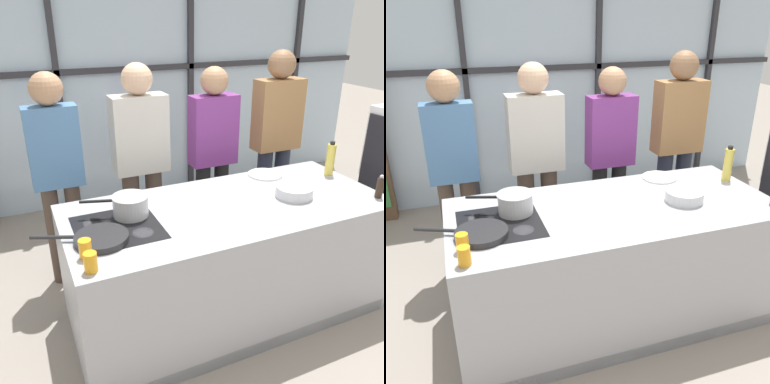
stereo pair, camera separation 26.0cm
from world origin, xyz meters
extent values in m
plane|color=gray|center=(0.00, 0.00, 0.00)|extent=(18.00, 18.00, 0.00)
cube|color=silver|center=(0.00, 2.42, 1.40)|extent=(6.40, 0.04, 2.80)
cube|color=#2D2D33|center=(0.00, 2.37, 1.54)|extent=(6.40, 0.06, 0.06)
cube|color=#2D2D33|center=(-0.77, 2.37, 1.40)|extent=(0.06, 0.06, 2.80)
cube|color=#2D2D33|center=(0.77, 2.37, 1.40)|extent=(0.06, 0.06, 2.80)
cube|color=#2D2D33|center=(2.30, 2.37, 1.40)|extent=(0.06, 0.06, 2.80)
cube|color=#A8AAB2|center=(0.00, 0.00, 0.45)|extent=(2.25, 1.00, 0.90)
cube|color=black|center=(-0.79, 0.00, 0.89)|extent=(0.52, 0.52, 0.01)
cube|color=black|center=(0.00, -0.48, 0.05)|extent=(2.21, 0.03, 0.10)
cylinder|color=#38383D|center=(-0.91, -0.12, 0.89)|extent=(0.13, 0.13, 0.01)
cylinder|color=#38383D|center=(-0.66, -0.12, 0.89)|extent=(0.13, 0.13, 0.01)
cylinder|color=#38383D|center=(-0.91, 0.12, 0.89)|extent=(0.13, 0.13, 0.01)
cylinder|color=#38383D|center=(-0.66, 0.12, 0.89)|extent=(0.13, 0.13, 0.01)
cylinder|color=#232838|center=(1.49, -0.07, 0.41)|extent=(0.12, 0.12, 0.83)
cylinder|color=#232838|center=(1.49, 0.11, 0.41)|extent=(0.12, 0.12, 0.83)
cube|color=black|center=(1.40, 0.02, 0.91)|extent=(0.02, 0.33, 0.91)
cylinder|color=#47382D|center=(-0.93, 0.92, 0.43)|extent=(0.12, 0.12, 0.87)
cylinder|color=#47382D|center=(-1.10, 0.92, 0.43)|extent=(0.12, 0.12, 0.87)
cube|color=#4C7AAD|center=(-1.01, 0.92, 1.18)|extent=(0.39, 0.17, 0.63)
sphere|color=tan|center=(-1.01, 0.92, 1.62)|extent=(0.24, 0.24, 0.24)
cylinder|color=#47382D|center=(-0.24, 0.92, 0.44)|extent=(0.15, 0.15, 0.88)
cylinder|color=#47382D|center=(-0.44, 0.92, 0.44)|extent=(0.15, 0.15, 0.88)
cube|color=beige|center=(-0.34, 0.92, 1.20)|extent=(0.45, 0.20, 0.64)
sphere|color=#D8AD8C|center=(-0.34, 0.92, 1.64)|extent=(0.25, 0.25, 0.25)
cylinder|color=black|center=(0.43, 0.92, 0.43)|extent=(0.13, 0.13, 0.85)
cylinder|color=black|center=(0.24, 0.92, 0.43)|extent=(0.13, 0.13, 0.85)
cube|color=#7A3384|center=(0.34, 0.92, 1.16)|extent=(0.42, 0.19, 0.62)
sphere|color=tan|center=(0.34, 0.92, 1.59)|extent=(0.24, 0.24, 0.24)
cylinder|color=#232838|center=(1.12, 0.92, 0.45)|extent=(0.15, 0.15, 0.91)
cylinder|color=#232838|center=(0.91, 0.92, 0.45)|extent=(0.15, 0.15, 0.91)
cube|color=#A37547|center=(1.01, 0.92, 1.24)|extent=(0.46, 0.20, 0.66)
sphere|color=#8C6647|center=(1.01, 0.92, 1.69)|extent=(0.25, 0.25, 0.25)
cylinder|color=#232326|center=(-0.91, -0.12, 0.92)|extent=(0.32, 0.32, 0.04)
cylinder|color=#B26B2D|center=(-0.91, -0.12, 0.93)|extent=(0.25, 0.25, 0.01)
cylinder|color=#232326|center=(-1.17, -0.02, 0.93)|extent=(0.24, 0.12, 0.02)
cylinder|color=silver|center=(-0.66, 0.12, 0.97)|extent=(0.23, 0.23, 0.14)
cylinder|color=silver|center=(-0.66, 0.12, 1.03)|extent=(0.24, 0.24, 0.01)
cylinder|color=black|center=(-0.87, 0.19, 1.01)|extent=(0.20, 0.08, 0.02)
cylinder|color=white|center=(0.54, 0.37, 0.90)|extent=(0.27, 0.27, 0.01)
cylinder|color=silver|center=(0.50, -0.07, 0.93)|extent=(0.27, 0.27, 0.08)
cylinder|color=#4C4C51|center=(0.50, -0.07, 0.97)|extent=(0.22, 0.22, 0.01)
cylinder|color=#E0CC4C|center=(1.03, 0.18, 1.02)|extent=(0.07, 0.07, 0.26)
cylinder|color=black|center=(1.03, 0.18, 1.16)|extent=(0.04, 0.04, 0.02)
cylinder|color=#332319|center=(1.04, -0.33, 0.97)|extent=(0.05, 0.05, 0.15)
sphere|color=#B2B2B7|center=(1.04, -0.33, 1.06)|extent=(0.03, 0.03, 0.03)
cylinder|color=orange|center=(-1.03, -0.40, 0.95)|extent=(0.07, 0.07, 0.11)
cylinder|color=orange|center=(-1.03, -0.26, 0.95)|extent=(0.07, 0.07, 0.11)
camera|label=1|loc=(-1.27, -2.20, 2.11)|focal=38.00mm
camera|label=2|loc=(-1.03, -2.29, 2.11)|focal=38.00mm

